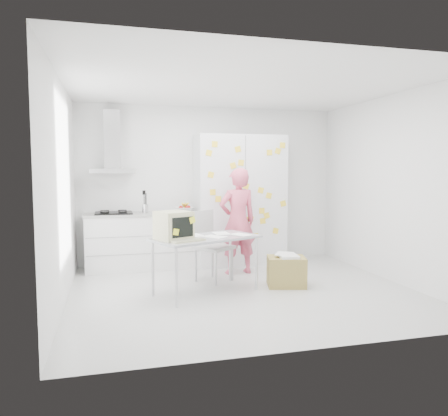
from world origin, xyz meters
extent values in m
cube|color=silver|center=(0.00, 0.00, -0.01)|extent=(4.50, 4.00, 0.02)
cube|color=white|center=(0.00, 2.00, 1.35)|extent=(4.50, 0.02, 2.70)
cube|color=white|center=(-2.25, 0.00, 1.35)|extent=(0.02, 4.00, 2.70)
cube|color=white|center=(2.25, 0.00, 1.35)|extent=(0.02, 4.00, 2.70)
cube|color=white|center=(0.00, 0.00, 2.70)|extent=(4.50, 4.00, 0.02)
cube|color=white|center=(-1.20, 1.70, 0.44)|extent=(1.80, 0.60, 0.88)
cube|color=gray|center=(-1.20, 1.40, 0.58)|extent=(1.76, 0.01, 0.01)
cube|color=gray|center=(-1.20, 1.40, 0.30)|extent=(1.76, 0.01, 0.01)
cube|color=#9E9E99|center=(-1.20, 1.70, 0.90)|extent=(1.84, 0.63, 0.04)
cube|color=black|center=(-1.65, 1.70, 0.93)|extent=(0.58, 0.50, 0.03)
cylinder|color=black|center=(-1.79, 1.58, 0.95)|extent=(0.14, 0.14, 0.02)
cylinder|color=black|center=(-1.51, 1.58, 0.95)|extent=(0.14, 0.14, 0.02)
cylinder|color=black|center=(-1.79, 1.82, 0.95)|extent=(0.14, 0.14, 0.02)
cylinder|color=black|center=(-1.51, 1.82, 0.95)|extent=(0.14, 0.14, 0.02)
cylinder|color=silver|center=(-1.15, 1.70, 0.99)|extent=(0.10, 0.10, 0.14)
cylinder|color=black|center=(-1.16, 1.71, 1.09)|extent=(0.01, 0.01, 0.30)
cylinder|color=black|center=(-1.13, 1.69, 1.09)|extent=(0.01, 0.01, 0.30)
cylinder|color=black|center=(-1.15, 1.72, 1.09)|extent=(0.01, 0.01, 0.30)
cube|color=black|center=(-1.16, 1.71, 1.25)|extent=(0.05, 0.01, 0.07)
imported|color=white|center=(-0.50, 1.70, 0.96)|extent=(0.31, 0.31, 0.08)
sphere|color=#B2140F|center=(-0.56, 1.72, 0.99)|extent=(0.08, 0.08, 0.08)
sphere|color=#B2140F|center=(-0.47, 1.65, 0.99)|extent=(0.08, 0.08, 0.08)
sphere|color=#B2140F|center=(-0.43, 1.74, 0.99)|extent=(0.08, 0.08, 0.08)
cylinder|color=yellow|center=(-0.52, 1.72, 1.03)|extent=(0.09, 0.17, 0.10)
cylinder|color=yellow|center=(-0.49, 1.72, 1.03)|extent=(0.04, 0.17, 0.10)
cylinder|color=yellow|center=(-0.47, 1.72, 1.03)|extent=(0.08, 0.17, 0.10)
cube|color=silver|center=(-1.65, 1.75, 1.60)|extent=(0.70, 0.48, 0.07)
cube|color=silver|center=(-1.65, 1.87, 2.10)|extent=(0.26, 0.24, 0.95)
cube|color=silver|center=(0.45, 1.68, 1.10)|extent=(1.50, 0.65, 2.20)
cube|color=slate|center=(0.45, 1.35, 1.10)|extent=(0.01, 0.01, 2.16)
cube|color=silver|center=(0.39, 1.34, 1.10)|extent=(0.02, 0.02, 0.30)
cube|color=silver|center=(0.51, 1.34, 1.10)|extent=(0.02, 0.02, 0.30)
cube|color=yellow|center=(0.86, 1.34, 1.90)|extent=(0.10, 0.00, 0.10)
cube|color=yellow|center=(1.01, 1.34, 1.93)|extent=(0.12, 0.00, 0.12)
cube|color=yellow|center=(1.12, 1.34, 1.05)|extent=(0.12, 0.00, 0.12)
cube|color=yellow|center=(0.22, 1.34, 1.21)|extent=(0.10, 0.00, 0.10)
cube|color=yellow|center=(0.46, 1.34, 1.35)|extent=(0.12, 0.00, 0.12)
cube|color=yellow|center=(0.83, 1.34, 0.86)|extent=(0.12, 0.00, 0.12)
cube|color=yellow|center=(0.25, 1.34, 0.87)|extent=(0.10, 0.00, 0.10)
cube|color=yellow|center=(0.32, 1.34, 1.95)|extent=(0.12, 0.00, 0.12)
cube|color=yellow|center=(0.54, 1.34, 0.81)|extent=(0.12, 0.00, 0.12)
cube|color=yellow|center=(0.86, 1.34, 1.19)|extent=(0.12, 0.00, 0.12)
cube|color=yellow|center=(0.74, 1.34, 0.94)|extent=(0.10, 0.00, 0.10)
cube|color=yellow|center=(0.24, 1.34, 1.69)|extent=(0.12, 0.00, 0.12)
cube|color=yellow|center=(-0.01, 1.34, 1.15)|extent=(0.10, 0.00, 0.10)
cube|color=yellow|center=(-0.10, 1.34, 1.26)|extent=(0.10, 0.00, 0.10)
cube|color=yellow|center=(-0.16, 1.34, 1.89)|extent=(0.11, 0.00, 0.11)
cube|color=yellow|center=(0.38, 1.34, 0.59)|extent=(0.10, 0.00, 0.10)
cube|color=yellow|center=(0.25, 1.34, 1.22)|extent=(0.11, 0.00, 0.11)
cube|color=yellow|center=(0.99, 1.34, 0.59)|extent=(0.11, 0.00, 0.11)
cube|color=yellow|center=(1.09, 1.34, 2.03)|extent=(0.10, 0.00, 0.10)
cube|color=yellow|center=(0.28, 1.34, 1.53)|extent=(0.10, 0.00, 0.10)
cube|color=yellow|center=(0.17, 1.34, 1.16)|extent=(0.11, 0.00, 0.11)
cube|color=yellow|center=(0.63, 1.34, 0.52)|extent=(0.10, 0.00, 0.10)
cube|color=yellow|center=(-0.07, 1.34, 2.03)|extent=(0.10, 0.00, 0.10)
cube|color=yellow|center=(-0.13, 1.34, 1.54)|extent=(0.12, 0.00, 0.12)
cube|color=yellow|center=(0.76, 1.34, 0.77)|extent=(0.11, 0.00, 0.11)
cube|color=yellow|center=(0.37, 1.34, 1.73)|extent=(0.11, 0.00, 0.11)
cube|color=yellow|center=(0.72, 1.34, 1.28)|extent=(0.11, 0.00, 0.11)
cube|color=yellow|center=(0.47, 1.34, 0.80)|extent=(0.11, 0.00, 0.11)
imported|color=#D7536F|center=(0.21, 0.98, 0.82)|extent=(0.64, 0.45, 1.65)
cube|color=#AAADB5|center=(-0.50, 0.03, 0.73)|extent=(1.54, 1.18, 0.03)
cylinder|color=silver|center=(-0.97, -0.48, 0.36)|extent=(0.05, 0.05, 0.71)
cylinder|color=silver|center=(0.20, 0.02, 0.36)|extent=(0.05, 0.05, 0.71)
cylinder|color=silver|center=(-1.19, 0.05, 0.36)|extent=(0.05, 0.05, 0.71)
cylinder|color=silver|center=(-0.03, 0.55, 0.36)|extent=(0.05, 0.05, 0.71)
cube|color=beige|center=(-0.94, -0.07, 0.92)|extent=(0.50, 0.51, 0.36)
cube|color=beige|center=(-0.86, -0.26, 0.92)|extent=(0.33, 0.16, 0.32)
cube|color=black|center=(-0.85, -0.27, 0.92)|extent=(0.27, 0.12, 0.25)
cube|color=#FAFF2E|center=(-0.94, -0.31, 0.87)|extent=(0.08, 0.04, 0.09)
cube|color=#FAFF2E|center=(-0.72, -0.22, 1.00)|extent=(0.09, 0.04, 0.09)
cube|color=beige|center=(-0.79, -0.28, 0.76)|extent=(0.46, 0.31, 0.02)
cube|color=gray|center=(-0.79, -0.28, 0.77)|extent=(0.41, 0.25, 0.01)
cube|color=white|center=(-0.39, 0.03, 0.75)|extent=(0.34, 0.36, 0.00)
cube|color=white|center=(-0.23, 0.28, 0.75)|extent=(0.22, 0.30, 0.00)
cube|color=white|center=(0.00, 0.08, 0.75)|extent=(0.32, 0.36, 0.00)
cube|color=white|center=(-0.62, 0.20, 0.75)|extent=(0.27, 0.34, 0.00)
cube|color=#ABABA9|center=(-0.26, 0.60, 0.50)|extent=(0.65, 0.65, 0.04)
cube|color=#ABABA9|center=(-0.38, 0.77, 0.77)|extent=(0.37, 0.29, 0.51)
cylinder|color=#A6A6AB|center=(-0.29, 0.34, 0.24)|extent=(0.04, 0.04, 0.47)
cylinder|color=#A6A6AB|center=(0.01, 0.56, 0.24)|extent=(0.04, 0.04, 0.47)
cylinder|color=#A6A6AB|center=(-0.52, 0.63, 0.24)|extent=(0.04, 0.04, 0.47)
cylinder|color=#A6A6AB|center=(-0.22, 0.86, 0.24)|extent=(0.04, 0.04, 0.47)
cube|color=olive|center=(0.65, 0.08, 0.21)|extent=(0.60, 0.53, 0.41)
cube|color=white|center=(0.67, 0.05, 0.43)|extent=(0.29, 0.36, 0.04)
cube|color=white|center=(0.64, 0.12, 0.45)|extent=(0.35, 0.37, 0.00)
camera|label=1|loc=(-1.69, -5.48, 1.62)|focal=35.00mm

